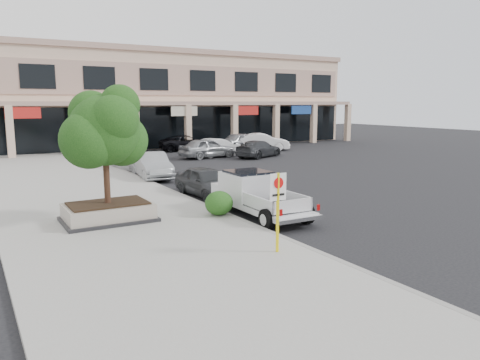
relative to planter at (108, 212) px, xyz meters
name	(u,v)px	position (x,y,z in m)	size (l,w,h in m)	color
ground	(296,225)	(5.82, -3.53, -0.48)	(120.00, 120.00, 0.00)	black
sidewalk	(100,209)	(0.32, 2.47, -0.40)	(8.00, 52.00, 0.15)	gray
curb	(188,199)	(4.27, 2.47, -0.40)	(0.20, 52.00, 0.15)	gray
strip_mall	(160,99)	(13.82, 30.40, 4.27)	(40.55, 12.43, 9.50)	#D0B092
planter	(108,212)	(0.00, 0.00, 0.00)	(3.20, 2.20, 0.68)	black
planter_tree	(107,130)	(0.13, 0.15, 2.94)	(2.90, 2.55, 4.00)	black
no_parking_sign	(278,201)	(3.23, -6.05, 1.16)	(0.55, 0.09, 2.30)	yellow
hedge	(219,203)	(3.87, -1.29, 0.14)	(1.10, 0.99, 0.94)	#1C4914
pickup_truck	(261,195)	(5.47, -1.75, 0.37)	(1.98, 5.35, 1.68)	silver
curb_car_a	(206,182)	(5.43, 2.95, 0.22)	(1.64, 4.08, 1.39)	#2D2F32
curb_car_b	(152,165)	(5.07, 9.30, 0.28)	(1.60, 4.59, 1.51)	#929599
curb_car_c	(135,160)	(5.19, 12.77, 0.21)	(1.92, 4.73, 1.37)	silver
curb_car_d	(108,148)	(5.50, 20.47, 0.33)	(2.67, 5.80, 1.61)	black
lot_car_a	(207,148)	(12.41, 16.72, 0.32)	(1.88, 4.67, 1.59)	gray
lot_car_b	(217,147)	(13.58, 17.24, 0.26)	(1.56, 4.48, 1.48)	silver
lot_car_c	(259,149)	(16.17, 15.00, 0.21)	(1.92, 4.71, 1.37)	#292B2E
lot_car_d	(187,143)	(13.31, 22.69, 0.23)	(2.34, 5.08, 1.41)	black
lot_car_e	(243,141)	(17.98, 20.41, 0.36)	(1.96, 4.88, 1.66)	gray
lot_car_f	(263,142)	(19.36, 19.27, 0.32)	(1.68, 4.82, 1.59)	white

